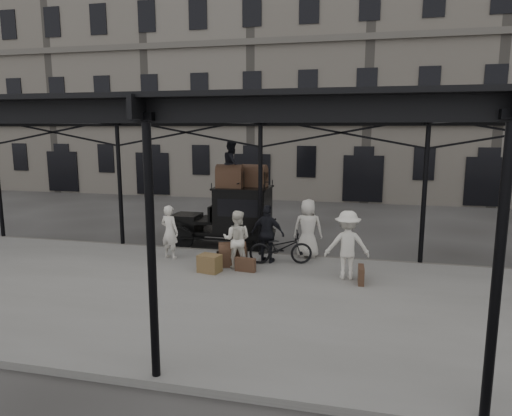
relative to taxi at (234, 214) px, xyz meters
The scene contains 18 objects.
ground 3.41m from the taxi, 68.73° to the right, with size 120.00×120.00×0.00m, color #383533.
platform 5.23m from the taxi, 76.89° to the right, with size 28.00×8.00×0.15m, color slate.
canopy 5.91m from the taxi, 76.14° to the right, with size 22.50×9.00×4.74m.
building_frontage 16.14m from the taxi, 85.59° to the left, with size 64.00×8.00×14.00m, color slate.
taxi is the anchor object (origin of this frame).
porter_left 2.70m from the taxi, 122.73° to the right, with size 0.61×0.40×1.68m, color silver.
porter_midleft 2.89m from the taxi, 72.63° to the right, with size 0.83×0.64×1.70m, color silver.
porter_centre 2.99m from the taxi, 23.24° to the right, with size 0.91×0.59×1.86m, color beige.
porter_official 2.60m from the taxi, 51.25° to the right, with size 1.04×0.43×1.77m, color black.
porter_right 5.03m from the taxi, 36.85° to the right, with size 1.21×0.69×1.87m, color silver.
bicycle 2.95m from the taxi, 45.45° to the right, with size 0.66×1.89×0.99m, color black.
porter_roof 1.78m from the taxi, 107.50° to the right, with size 0.77×0.60×1.59m, color black.
steamer_trunk_roof_near 1.33m from the taxi, 108.07° to the right, with size 0.90×0.55×0.66m, color #4E3324, non-canonical shape.
steamer_trunk_roof_far 1.47m from the taxi, 16.81° to the left, with size 0.87×0.53×0.64m, color #4E3324, non-canonical shape.
steamer_trunk_platform 2.77m from the taxi, 75.47° to the right, with size 0.81×0.49×0.59m, color #4E3324, non-canonical shape.
wicker_hamper 3.45m from the taxi, 86.24° to the right, with size 0.60×0.45×0.50m, color brown.
suitcase_upright 5.59m from the taxi, 37.01° to the right, with size 0.15×0.60×0.45m, color #4E3324.
suitcase_flat 3.40m from the taxi, 68.67° to the right, with size 0.60×0.15×0.40m, color #4E3324.
Camera 1 is at (3.21, -12.19, 4.18)m, focal length 32.00 mm.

